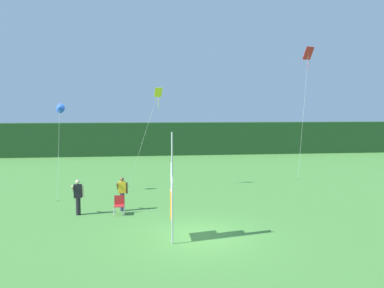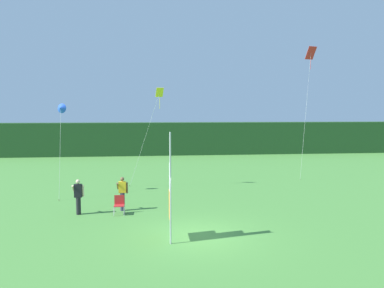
{
  "view_description": "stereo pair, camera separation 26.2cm",
  "coord_description": "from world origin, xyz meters",
  "px_view_note": "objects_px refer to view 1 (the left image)",
  "views": [
    {
      "loc": [
        -2.1,
        -14.59,
        4.94
      ],
      "look_at": [
        0.24,
        3.76,
        3.32
      ],
      "focal_mm": 35.8,
      "sensor_mm": 36.0,
      "label": 1
    },
    {
      "loc": [
        -1.84,
        -14.62,
        4.94
      ],
      "look_at": [
        0.24,
        3.76,
        3.32
      ],
      "focal_mm": 35.8,
      "sensor_mm": 36.0,
      "label": 2
    }
  ],
  "objects_px": {
    "kite_blue_delta_2": "(59,109)",
    "person_mid_field": "(78,196)",
    "person_near_banner": "(122,193)",
    "kite_yellow_diamond_1": "(156,100)",
    "folding_chair": "(119,204)",
    "kite_red_diamond_0": "(308,59)",
    "banner_flag": "(172,189)"
  },
  "relations": [
    {
      "from": "banner_flag",
      "to": "folding_chair",
      "type": "bearing_deg",
      "value": 118.21
    },
    {
      "from": "kite_yellow_diamond_1",
      "to": "kite_blue_delta_2",
      "type": "height_order",
      "value": "kite_yellow_diamond_1"
    },
    {
      "from": "person_mid_field",
      "to": "kite_yellow_diamond_1",
      "type": "relative_size",
      "value": 0.26
    },
    {
      "from": "person_mid_field",
      "to": "person_near_banner",
      "type": "bearing_deg",
      "value": 13.25
    },
    {
      "from": "person_near_banner",
      "to": "person_mid_field",
      "type": "relative_size",
      "value": 1.0
    },
    {
      "from": "kite_yellow_diamond_1",
      "to": "kite_red_diamond_0",
      "type": "bearing_deg",
      "value": 16.51
    },
    {
      "from": "person_near_banner",
      "to": "kite_blue_delta_2",
      "type": "distance_m",
      "value": 6.85
    },
    {
      "from": "folding_chair",
      "to": "banner_flag",
      "type": "bearing_deg",
      "value": -61.79
    },
    {
      "from": "person_mid_field",
      "to": "kite_yellow_diamond_1",
      "type": "height_order",
      "value": "kite_yellow_diamond_1"
    },
    {
      "from": "person_near_banner",
      "to": "kite_red_diamond_0",
      "type": "relative_size",
      "value": 0.17
    },
    {
      "from": "folding_chair",
      "to": "kite_yellow_diamond_1",
      "type": "relative_size",
      "value": 0.14
    },
    {
      "from": "banner_flag",
      "to": "person_near_banner",
      "type": "bearing_deg",
      "value": 113.85
    },
    {
      "from": "person_mid_field",
      "to": "kite_red_diamond_0",
      "type": "distance_m",
      "value": 19.52
    },
    {
      "from": "person_near_banner",
      "to": "person_mid_field",
      "type": "bearing_deg",
      "value": -166.75
    },
    {
      "from": "banner_flag",
      "to": "kite_yellow_diamond_1",
      "type": "height_order",
      "value": "kite_yellow_diamond_1"
    },
    {
      "from": "banner_flag",
      "to": "kite_blue_delta_2",
      "type": "bearing_deg",
      "value": 123.62
    },
    {
      "from": "kite_blue_delta_2",
      "to": "kite_red_diamond_0",
      "type": "bearing_deg",
      "value": 15.56
    },
    {
      "from": "kite_red_diamond_0",
      "to": "kite_yellow_diamond_1",
      "type": "xyz_separation_m",
      "value": [
        -11.4,
        -3.38,
        -3.16
      ]
    },
    {
      "from": "person_mid_field",
      "to": "kite_red_diamond_0",
      "type": "xyz_separation_m",
      "value": [
        15.32,
        9.19,
        7.86
      ]
    },
    {
      "from": "person_mid_field",
      "to": "kite_red_diamond_0",
      "type": "height_order",
      "value": "kite_red_diamond_0"
    },
    {
      "from": "person_near_banner",
      "to": "folding_chair",
      "type": "xyz_separation_m",
      "value": [
        -0.11,
        -0.62,
        -0.38
      ]
    },
    {
      "from": "kite_blue_delta_2",
      "to": "person_mid_field",
      "type": "bearing_deg",
      "value": -69.56
    },
    {
      "from": "person_near_banner",
      "to": "kite_yellow_diamond_1",
      "type": "distance_m",
      "value": 7.35
    },
    {
      "from": "kite_blue_delta_2",
      "to": "person_near_banner",
      "type": "bearing_deg",
      "value": -47.08
    },
    {
      "from": "kite_blue_delta_2",
      "to": "folding_chair",
      "type": "bearing_deg",
      "value": -52.06
    },
    {
      "from": "person_near_banner",
      "to": "kite_red_diamond_0",
      "type": "bearing_deg",
      "value": 33.27
    },
    {
      "from": "folding_chair",
      "to": "kite_red_diamond_0",
      "type": "relative_size",
      "value": 0.09
    },
    {
      "from": "kite_red_diamond_0",
      "to": "kite_yellow_diamond_1",
      "type": "height_order",
      "value": "kite_red_diamond_0"
    },
    {
      "from": "kite_blue_delta_2",
      "to": "kite_yellow_diamond_1",
      "type": "bearing_deg",
      "value": 13.58
    },
    {
      "from": "banner_flag",
      "to": "person_near_banner",
      "type": "distance_m",
      "value": 5.3
    },
    {
      "from": "person_near_banner",
      "to": "person_mid_field",
      "type": "xyz_separation_m",
      "value": [
        -2.04,
        -0.48,
        0.0
      ]
    },
    {
      "from": "banner_flag",
      "to": "folding_chair",
      "type": "xyz_separation_m",
      "value": [
        -2.21,
        4.12,
        -1.48
      ]
    }
  ]
}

